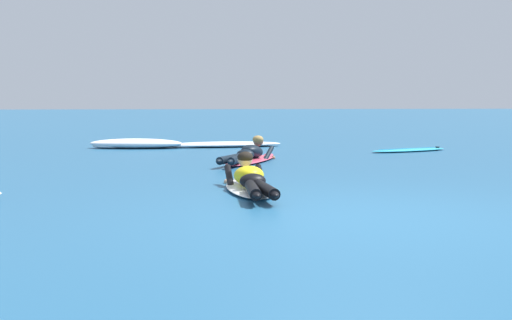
# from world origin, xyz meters

# --- Properties ---
(ground_plane) EXTENTS (120.00, 120.00, 0.00)m
(ground_plane) POSITION_xyz_m (0.00, 10.00, 0.00)
(ground_plane) COLOR #235B84
(surfer_near) EXTENTS (0.68, 2.49, 0.55)m
(surfer_near) POSITION_xyz_m (-1.02, 1.88, 0.14)
(surfer_near) COLOR white
(surfer_near) RESTS_ON ground
(surfer_far) EXTENTS (1.50, 2.65, 0.53)m
(surfer_far) POSITION_xyz_m (-0.68, 5.86, 0.13)
(surfer_far) COLOR #E54C66
(surfer_far) RESTS_ON ground
(drifting_surfboard) EXTENTS (2.13, 1.23, 0.16)m
(drifting_surfboard) POSITION_xyz_m (3.27, 8.13, 0.03)
(drifting_surfboard) COLOR #2DB2D1
(drifting_surfboard) RESTS_ON ground
(whitewater_front) EXTENTS (2.36, 1.04, 0.24)m
(whitewater_front) POSITION_xyz_m (-3.15, 9.74, 0.11)
(whitewater_front) COLOR white
(whitewater_front) RESTS_ON ground
(whitewater_mid_left) EXTENTS (3.06, 1.19, 0.13)m
(whitewater_mid_left) POSITION_xyz_m (-0.97, 10.00, 0.06)
(whitewater_mid_left) COLOR white
(whitewater_mid_left) RESTS_ON ground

